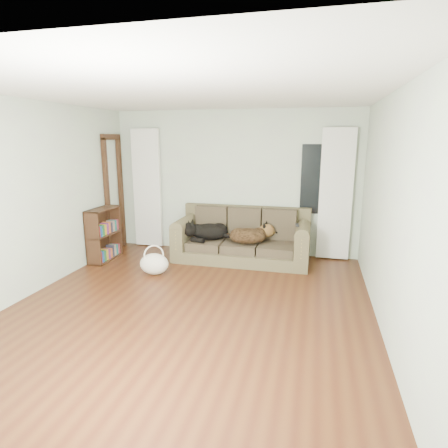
% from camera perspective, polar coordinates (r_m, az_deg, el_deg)
% --- Properties ---
extents(floor, '(5.00, 5.00, 0.00)m').
position_cam_1_polar(floor, '(4.92, -4.98, -12.30)').
color(floor, '#3D1C0E').
rests_on(floor, ground).
extents(ceiling, '(5.00, 5.00, 0.00)m').
position_cam_1_polar(ceiling, '(4.48, -5.65, 19.39)').
color(ceiling, white).
rests_on(ceiling, ground).
extents(wall_back, '(4.50, 0.04, 2.60)m').
position_cam_1_polar(wall_back, '(6.91, 1.55, 6.31)').
color(wall_back, '#B1CCA9').
rests_on(wall_back, ground).
extents(wall_left, '(0.04, 5.00, 2.60)m').
position_cam_1_polar(wall_left, '(5.67, -27.36, 3.45)').
color(wall_left, '#B1CCA9').
rests_on(wall_left, ground).
extents(wall_right, '(0.04, 5.00, 2.60)m').
position_cam_1_polar(wall_right, '(4.34, 24.01, 1.32)').
color(wall_right, '#B1CCA9').
rests_on(wall_right, ground).
extents(curtain_left, '(0.55, 0.08, 2.25)m').
position_cam_1_polar(curtain_left, '(7.40, -11.61, 5.32)').
color(curtain_left, white).
rests_on(curtain_left, ground).
extents(curtain_right, '(0.55, 0.08, 2.25)m').
position_cam_1_polar(curtain_right, '(6.70, 16.66, 4.28)').
color(curtain_right, white).
rests_on(curtain_right, ground).
extents(window_pane, '(0.50, 0.03, 1.20)m').
position_cam_1_polar(window_pane, '(6.71, 13.77, 6.61)').
color(window_pane, black).
rests_on(window_pane, wall_back).
extents(door_casing, '(0.07, 0.60, 2.10)m').
position_cam_1_polar(door_casing, '(7.32, -16.36, 4.20)').
color(door_casing, black).
rests_on(door_casing, ground).
extents(sofa, '(2.31, 1.00, 0.95)m').
position_cam_1_polar(sofa, '(6.50, 2.72, -1.73)').
color(sofa, '#47432E').
rests_on(sofa, floor).
extents(dog_black_lab, '(0.75, 0.58, 0.28)m').
position_cam_1_polar(dog_black_lab, '(6.61, -2.57, -1.22)').
color(dog_black_lab, black).
rests_on(dog_black_lab, sofa).
extents(dog_shepherd, '(0.73, 0.58, 0.29)m').
position_cam_1_polar(dog_shepherd, '(6.37, 3.99, -1.68)').
color(dog_shepherd, black).
rests_on(dog_shepherd, sofa).
extents(tv_remote, '(0.08, 0.20, 0.02)m').
position_cam_1_polar(tv_remote, '(6.15, 11.09, -0.14)').
color(tv_remote, black).
rests_on(tv_remote, sofa).
extents(tote_bag, '(0.53, 0.46, 0.33)m').
position_cam_1_polar(tote_bag, '(6.01, -10.58, -6.07)').
color(tote_bag, silver).
rests_on(tote_bag, floor).
extents(bookshelf, '(0.30, 0.74, 0.92)m').
position_cam_1_polar(bookshelf, '(6.86, -17.83, -1.16)').
color(bookshelf, black).
rests_on(bookshelf, floor).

